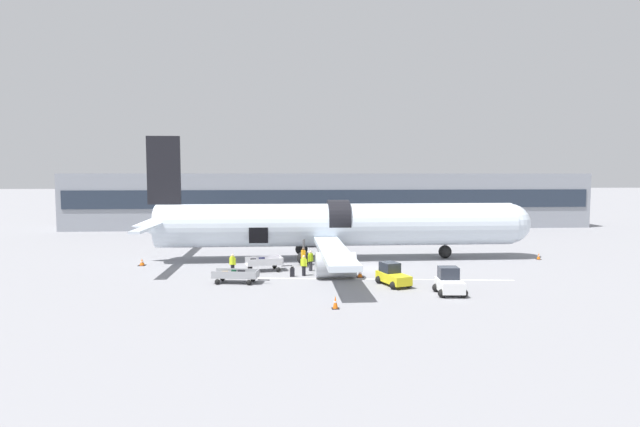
% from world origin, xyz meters
% --- Properties ---
extents(ground_plane, '(500.00, 500.00, 0.00)m').
position_xyz_m(ground_plane, '(0.00, 0.00, 0.00)').
color(ground_plane, gray).
extents(apron_marking_line, '(21.75, 2.76, 0.01)m').
position_xyz_m(apron_marking_line, '(-0.72, -4.36, 0.00)').
color(apron_marking_line, silver).
rests_on(apron_marking_line, ground_plane).
extents(terminal_strip, '(78.04, 8.50, 8.18)m').
position_xyz_m(terminal_strip, '(0.00, 34.31, 4.09)').
color(terminal_strip, gray).
rests_on(terminal_strip, ground_plane).
extents(airplane, '(37.66, 32.92, 11.52)m').
position_xyz_m(airplane, '(-2.62, 4.69, 3.23)').
color(airplane, silver).
rests_on(airplane, ground_plane).
extents(baggage_tug_lead, '(2.09, 2.62, 1.80)m').
position_xyz_m(baggage_tug_lead, '(3.75, -9.54, 0.75)').
color(baggage_tug_lead, white).
rests_on(baggage_tug_lead, ground_plane).
extents(baggage_tug_mid, '(2.37, 3.39, 1.62)m').
position_xyz_m(baggage_tug_mid, '(0.54, -6.56, 0.69)').
color(baggage_tug_mid, yellow).
rests_on(baggage_tug_mid, ground_plane).
extents(baggage_cart_loading, '(3.99, 2.37, 1.14)m').
position_xyz_m(baggage_cart_loading, '(-8.92, -0.49, 0.59)').
color(baggage_cart_loading, silver).
rests_on(baggage_cart_loading, ground_plane).
extents(baggage_cart_queued, '(4.32, 2.09, 1.02)m').
position_xyz_m(baggage_cart_queued, '(-10.84, -4.97, 0.49)').
color(baggage_cart_queued, '#999BA0').
rests_on(baggage_cart_queued, ground_plane).
extents(ground_crew_loader_a, '(0.54, 0.56, 1.73)m').
position_xyz_m(ground_crew_loader_a, '(-5.63, 0.84, 0.91)').
color(ground_crew_loader_a, '#2D2D33').
rests_on(ground_crew_loader_a, ground_plane).
extents(ground_crew_loader_b, '(0.54, 0.54, 1.70)m').
position_xyz_m(ground_crew_loader_b, '(-5.09, -0.73, 0.89)').
color(ground_crew_loader_b, '#2D2D33').
rests_on(ground_crew_loader_b, ground_plane).
extents(ground_crew_driver, '(0.57, 0.50, 1.67)m').
position_xyz_m(ground_crew_driver, '(-11.44, -1.73, 0.88)').
color(ground_crew_driver, black).
rests_on(ground_crew_driver, ground_plane).
extents(ground_crew_supervisor, '(0.56, 0.50, 1.65)m').
position_xyz_m(ground_crew_supervisor, '(-5.74, -2.71, 0.87)').
color(ground_crew_supervisor, black).
rests_on(ground_crew_supervisor, ground_plane).
extents(suitcase_on_tarmac_upright, '(0.37, 0.25, 0.80)m').
position_xyz_m(suitcase_on_tarmac_upright, '(-6.67, -3.00, 0.35)').
color(suitcase_on_tarmac_upright, black).
rests_on(suitcase_on_tarmac_upright, ground_plane).
extents(safety_cone_nose, '(0.44, 0.44, 0.63)m').
position_xyz_m(safety_cone_nose, '(16.76, 3.23, 0.29)').
color(safety_cone_nose, black).
rests_on(safety_cone_nose, ground_plane).
extents(safety_cone_engine_left, '(0.44, 0.44, 0.78)m').
position_xyz_m(safety_cone_engine_left, '(-4.27, -12.62, 0.37)').
color(safety_cone_engine_left, black).
rests_on(safety_cone_engine_left, ground_plane).
extents(safety_cone_wingtip, '(0.57, 0.57, 0.59)m').
position_xyz_m(safety_cone_wingtip, '(-1.37, -3.61, 0.27)').
color(safety_cone_wingtip, black).
rests_on(safety_cone_wingtip, ground_plane).
extents(safety_cone_tail, '(0.63, 0.63, 0.60)m').
position_xyz_m(safety_cone_tail, '(-19.83, 2.85, 0.28)').
color(safety_cone_tail, black).
rests_on(safety_cone_tail, ground_plane).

